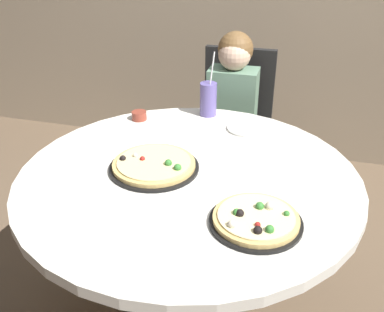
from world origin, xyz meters
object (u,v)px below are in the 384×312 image
(dining_table, at_px, (188,194))
(diner_child, at_px, (228,144))
(pizza_veggie, at_px, (154,165))
(plate_small, at_px, (247,128))
(chair_wooden, at_px, (234,123))
(sauce_bowl, at_px, (139,116))
(soda_cup, at_px, (208,99))
(pizza_cheese, at_px, (256,220))

(dining_table, xyz_separation_m, diner_child, (0.00, 0.79, -0.18))
(pizza_veggie, distance_m, plate_small, 0.53)
(chair_wooden, height_order, pizza_veggie, chair_wooden)
(chair_wooden, xyz_separation_m, sauce_bowl, (-0.36, -0.55, 0.24))
(soda_cup, bearing_deg, chair_wooden, 81.63)
(soda_cup, relative_size, sauce_bowl, 4.38)
(pizza_cheese, relative_size, plate_small, 1.65)
(chair_wooden, xyz_separation_m, pizza_cheese, (0.29, -1.21, 0.24))
(dining_table, height_order, pizza_veggie, pizza_veggie)
(diner_child, distance_m, pizza_cheese, 1.10)
(chair_wooden, xyz_separation_m, pizza_veggie, (-0.13, -0.97, 0.24))
(soda_cup, distance_m, plate_small, 0.25)
(diner_child, xyz_separation_m, plate_small, (0.15, -0.34, 0.27))
(diner_child, height_order, pizza_veggie, diner_child)
(diner_child, relative_size, plate_small, 6.01)
(pizza_veggie, bearing_deg, chair_wooden, 82.12)
(chair_wooden, xyz_separation_m, plate_small, (0.15, -0.52, 0.22))
(pizza_veggie, xyz_separation_m, sauce_bowl, (-0.23, 0.42, 0.00))
(dining_table, xyz_separation_m, plate_small, (0.15, 0.45, 0.10))
(diner_child, relative_size, sauce_bowl, 15.46)
(dining_table, relative_size, plate_small, 7.14)
(pizza_veggie, height_order, sauce_bowl, pizza_veggie)
(chair_wooden, bearing_deg, pizza_veggie, -97.88)
(dining_table, height_order, pizza_cheese, pizza_cheese)
(chair_wooden, distance_m, soda_cup, 0.51)
(diner_child, bearing_deg, pizza_cheese, -74.34)
(chair_wooden, bearing_deg, diner_child, -89.11)
(dining_table, distance_m, sauce_bowl, 0.56)
(dining_table, xyz_separation_m, soda_cup, (-0.06, 0.56, 0.17))
(pizza_cheese, bearing_deg, pizza_veggie, 150.88)
(chair_wooden, relative_size, sauce_bowl, 13.57)
(chair_wooden, relative_size, plate_small, 5.28)
(pizza_veggie, xyz_separation_m, plate_small, (0.28, 0.45, -0.01))
(plate_small, bearing_deg, chair_wooden, 105.77)
(dining_table, xyz_separation_m, sauce_bowl, (-0.36, 0.42, 0.11))
(soda_cup, xyz_separation_m, sauce_bowl, (-0.30, -0.14, -0.06))
(diner_child, bearing_deg, soda_cup, -105.45)
(pizza_veggie, bearing_deg, sauce_bowl, 118.35)
(chair_wooden, relative_size, pizza_cheese, 3.20)
(diner_child, height_order, sauce_bowl, diner_child)
(pizza_veggie, distance_m, pizza_cheese, 0.49)
(diner_child, distance_m, soda_cup, 0.42)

